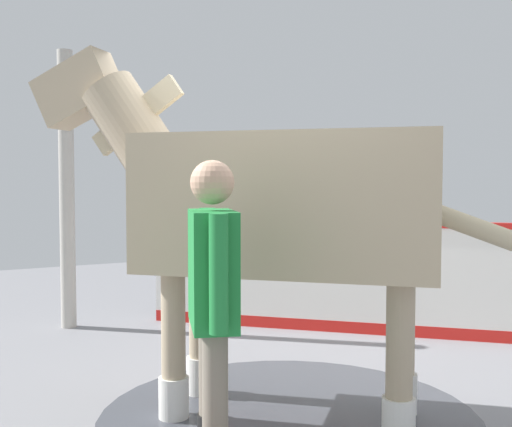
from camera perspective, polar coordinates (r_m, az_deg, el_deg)
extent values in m
cube|color=gray|center=(4.70, 5.73, -16.61)|extent=(16.00, 16.00, 0.02)
cylinder|color=#42444C|center=(4.40, 3.02, -17.86)|extent=(2.53, 2.53, 0.00)
cube|color=white|center=(6.54, 7.66, -5.95)|extent=(2.97, 2.92, 1.10)
cube|color=red|center=(6.48, 7.69, -0.86)|extent=(2.99, 2.94, 0.06)
cube|color=red|center=(6.64, 7.63, -10.14)|extent=(2.98, 2.92, 0.12)
cylinder|color=#B7B2A8|center=(6.92, -16.85, 2.06)|extent=(0.16, 0.16, 2.94)
cube|color=tan|center=(4.11, 3.07, 0.95)|extent=(1.99, 1.97, 0.89)
cylinder|color=tan|center=(4.24, -7.53, -11.78)|extent=(0.16, 0.16, 0.98)
cylinder|color=silver|center=(4.34, -7.50, -16.27)|extent=(0.20, 0.20, 0.27)
cylinder|color=tan|center=(4.68, -5.13, -10.35)|extent=(0.16, 0.16, 0.98)
cylinder|color=silver|center=(4.77, -5.11, -14.45)|extent=(0.20, 0.20, 0.27)
cylinder|color=tan|center=(3.92, 12.90, -13.06)|extent=(0.16, 0.16, 0.98)
cylinder|color=silver|center=(4.03, 12.84, -17.87)|extent=(0.20, 0.20, 0.27)
cylinder|color=tan|center=(4.39, 13.22, -11.31)|extent=(0.16, 0.16, 0.98)
cylinder|color=silver|center=(4.49, 13.16, -15.65)|extent=(0.20, 0.20, 0.27)
cylinder|color=tan|center=(4.49, -10.74, 7.02)|extent=(0.85, 0.84, 0.89)
cube|color=#C6B793|center=(4.50, -10.76, 8.72)|extent=(0.53, 0.53, 0.55)
cube|color=tan|center=(4.74, -15.78, 10.78)|extent=(0.66, 0.66, 0.56)
cylinder|color=#C6B793|center=(4.02, 17.90, -0.66)|extent=(0.58, 0.58, 0.35)
cylinder|color=slate|center=(3.41, -4.13, -13.82)|extent=(0.13, 0.13, 0.50)
cylinder|color=slate|center=(3.20, -3.75, -14.94)|extent=(0.13, 0.13, 0.50)
cube|color=#1E7F38|center=(3.19, -3.98, -5.01)|extent=(0.37, 0.53, 0.59)
cylinder|color=#1E7F38|center=(3.47, -4.44, -4.11)|extent=(0.09, 0.09, 0.56)
cylinder|color=#1E7F38|center=(2.90, -3.42, -5.53)|extent=(0.09, 0.09, 0.56)
sphere|color=tan|center=(3.16, -4.01, 2.85)|extent=(0.22, 0.22, 0.22)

